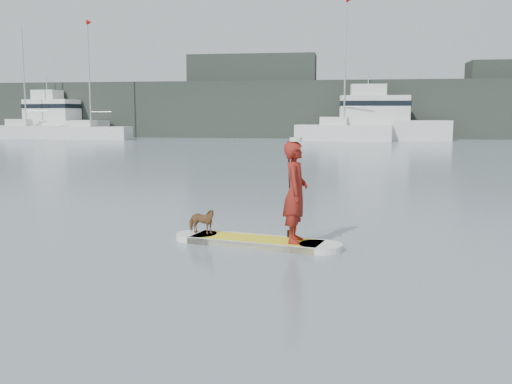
# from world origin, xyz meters

# --- Properties ---
(ground) EXTENTS (140.00, 140.00, 0.00)m
(ground) POSITION_xyz_m (0.00, 0.00, 0.00)
(ground) COLOR slate
(ground) RESTS_ON ground
(paddleboard) EXTENTS (3.24, 1.37, 0.12)m
(paddleboard) POSITION_xyz_m (-1.56, 0.73, 0.06)
(paddleboard) COLOR yellow
(paddleboard) RESTS_ON ground
(paddler) EXTENTS (0.46, 0.68, 1.83)m
(paddler) POSITION_xyz_m (-0.81, 0.56, 1.04)
(paddler) COLOR maroon
(paddler) RESTS_ON paddleboard
(white_cap) EXTENTS (0.22, 0.22, 0.07)m
(white_cap) POSITION_xyz_m (-0.81, 0.56, 1.99)
(white_cap) COLOR silver
(white_cap) RESTS_ON paddler
(dog) EXTENTS (0.64, 0.39, 0.50)m
(dog) POSITION_xyz_m (-2.67, 0.99, 0.37)
(dog) COLOR brown
(dog) RESTS_ON paddleboard
(paddle) EXTENTS (0.10, 0.30, 2.00)m
(paddle) POSITION_xyz_m (-0.94, 0.91, 0.80)
(paddle) COLOR black
(paddle) RESTS_ON ground
(sailboat_a) EXTENTS (8.08, 3.41, 11.37)m
(sailboat_a) POSITION_xyz_m (-32.66, 45.88, 0.79)
(sailboat_a) COLOR silver
(sailboat_a) RESTS_ON ground
(sailboat_b) EXTENTS (7.92, 2.56, 11.70)m
(sailboat_b) POSITION_xyz_m (-25.00, 44.74, 0.81)
(sailboat_b) COLOR silver
(sailboat_b) RESTS_ON ground
(sailboat_d) EXTENTS (9.29, 4.00, 13.26)m
(sailboat_d) POSITION_xyz_m (0.07, 45.16, 0.95)
(sailboat_d) COLOR silver
(sailboat_d) RESTS_ON ground
(motor_yacht_a) EXTENTS (11.90, 4.15, 7.05)m
(motor_yacht_a) POSITION_xyz_m (3.62, 46.79, 1.98)
(motor_yacht_a) COLOR silver
(motor_yacht_a) RESTS_ON ground
(motor_yacht_b) EXTENTS (10.70, 5.33, 6.75)m
(motor_yacht_b) POSITION_xyz_m (-30.77, 48.86, 1.90)
(motor_yacht_b) COLOR silver
(motor_yacht_b) RESTS_ON ground
(shore_mass) EXTENTS (90.00, 6.00, 6.00)m
(shore_mass) POSITION_xyz_m (0.00, 53.00, 3.00)
(shore_mass) COLOR black
(shore_mass) RESTS_ON ground
(shore_building_west) EXTENTS (14.00, 4.00, 9.00)m
(shore_building_west) POSITION_xyz_m (-10.00, 54.00, 4.50)
(shore_building_west) COLOR black
(shore_building_west) RESTS_ON ground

